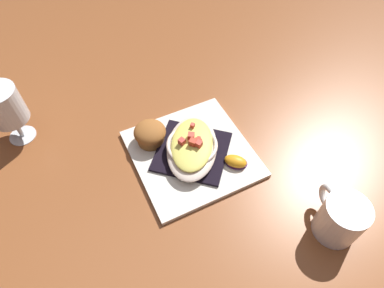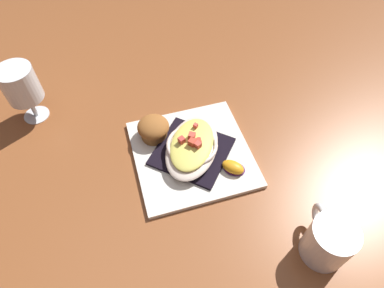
{
  "view_description": "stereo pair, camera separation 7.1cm",
  "coord_description": "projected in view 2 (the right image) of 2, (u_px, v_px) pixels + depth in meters",
  "views": [
    {
      "loc": [
        0.09,
        0.42,
        0.61
      ],
      "look_at": [
        0.0,
        0.0,
        0.04
      ],
      "focal_mm": 31.13,
      "sensor_mm": 36.0,
      "label": 1
    },
    {
      "loc": [
        0.02,
        0.43,
        0.61
      ],
      "look_at": [
        0.0,
        0.0,
        0.04
      ],
      "focal_mm": 31.13,
      "sensor_mm": 36.0,
      "label": 2
    }
  ],
  "objects": [
    {
      "name": "gratin_dish",
      "position": [
        192.0,
        146.0,
        0.72
      ],
      "size": [
        0.16,
        0.2,
        0.05
      ],
      "color": "beige",
      "rests_on": "folded_napkin"
    },
    {
      "name": "folded_napkin",
      "position": [
        192.0,
        151.0,
        0.74
      ],
      "size": [
        0.2,
        0.2,
        0.01
      ],
      "primitive_type": "cube",
      "rotation": [
        0.0,
        0.0,
        1.09
      ],
      "color": "black",
      "rests_on": "square_plate"
    },
    {
      "name": "orange_garnish",
      "position": [
        233.0,
        167.0,
        0.7
      ],
      "size": [
        0.06,
        0.05,
        0.02
      ],
      "color": "#52255A",
      "rests_on": "square_plate"
    },
    {
      "name": "square_plate",
      "position": [
        192.0,
        154.0,
        0.74
      ],
      "size": [
        0.31,
        0.31,
        0.01
      ],
      "primitive_type": "cube",
      "rotation": [
        0.0,
        0.0,
        0.24
      ],
      "color": "white",
      "rests_on": "ground_plane"
    },
    {
      "name": "muffin",
      "position": [
        153.0,
        129.0,
        0.75
      ],
      "size": [
        0.07,
        0.07,
        0.05
      ],
      "color": "#925F2B",
      "rests_on": "square_plate"
    },
    {
      "name": "ground_plane",
      "position": [
        192.0,
        155.0,
        0.75
      ],
      "size": [
        2.6,
        2.6,
        0.0
      ],
      "primitive_type": "plane",
      "color": "brown"
    },
    {
      "name": "coffee_mug",
      "position": [
        327.0,
        242.0,
        0.58
      ],
      "size": [
        0.08,
        0.11,
        0.09
      ],
      "color": "white",
      "rests_on": "ground_plane"
    },
    {
      "name": "stemmed_glass",
      "position": [
        21.0,
        87.0,
        0.74
      ],
      "size": [
        0.08,
        0.08,
        0.14
      ],
      "color": "white",
      "rests_on": "ground_plane"
    }
  ]
}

